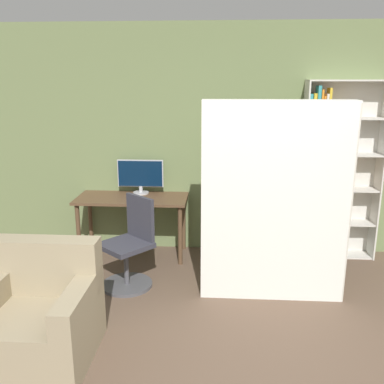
% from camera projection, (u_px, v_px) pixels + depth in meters
% --- Properties ---
extents(wall_back, '(8.00, 0.06, 2.70)m').
position_uv_depth(wall_back, '(248.00, 141.00, 5.08)').
color(wall_back, '#6B7A4C').
rests_on(wall_back, ground).
extents(desk, '(1.30, 0.58, 0.73)m').
position_uv_depth(desk, '(132.00, 205.00, 5.04)').
color(desk, brown).
rests_on(desk, ground).
extents(monitor, '(0.55, 0.19, 0.41)m').
position_uv_depth(monitor, '(140.00, 175.00, 5.12)').
color(monitor, '#B7B7BC').
rests_on(monitor, desk).
extents(office_chair, '(0.62, 0.62, 0.92)m').
position_uv_depth(office_chair, '(130.00, 251.00, 4.36)').
color(office_chair, '#4C4C51').
rests_on(office_chair, ground).
extents(bookshelf, '(0.89, 0.28, 2.06)m').
position_uv_depth(bookshelf, '(329.00, 178.00, 4.99)').
color(bookshelf, beige).
rests_on(bookshelf, ground).
extents(mattress_near, '(1.36, 0.20, 1.89)m').
position_uv_depth(mattress_near, '(275.00, 203.00, 3.98)').
color(mattress_near, silver).
rests_on(mattress_near, ground).
extents(armchair, '(0.85, 0.80, 0.85)m').
position_uv_depth(armchair, '(38.00, 316.00, 3.26)').
color(armchair, gray).
rests_on(armchair, ground).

